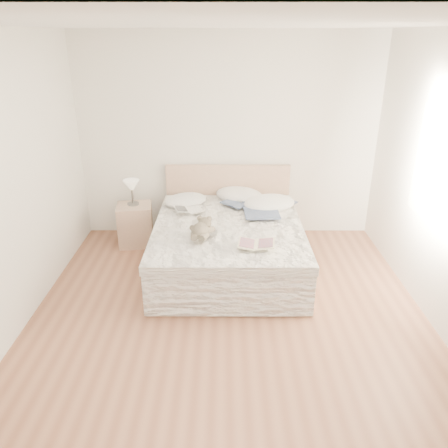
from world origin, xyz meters
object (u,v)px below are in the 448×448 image
at_px(bed, 228,243).
at_px(nightstand, 136,225).
at_px(photo_book, 188,210).
at_px(teddy_bear, 200,236).
at_px(table_lamp, 132,187).
at_px(childrens_book, 256,244).

xyz_separation_m(bed, nightstand, (-1.24, 0.62, -0.03)).
bearing_deg(photo_book, teddy_bear, -94.28).
xyz_separation_m(bed, table_lamp, (-1.26, 0.65, 0.50)).
bearing_deg(teddy_bear, photo_book, 111.02).
relative_size(nightstand, childrens_book, 1.42).
distance_m(table_lamp, teddy_bear, 1.53).
height_order(childrens_book, teddy_bear, teddy_bear).
bearing_deg(nightstand, teddy_bear, -50.81).
xyz_separation_m(nightstand, photo_book, (0.74, -0.34, 0.35)).
bearing_deg(bed, teddy_bear, -119.56).
bearing_deg(teddy_bear, bed, 67.93).
bearing_deg(childrens_book, teddy_bear, 171.50).
xyz_separation_m(childrens_book, teddy_bear, (-0.59, 0.16, 0.02)).
height_order(bed, photo_book, bed).
xyz_separation_m(table_lamp, photo_book, (0.76, -0.37, -0.17)).
bearing_deg(bed, photo_book, 150.82).
distance_m(table_lamp, childrens_book, 2.05).
bearing_deg(childrens_book, nightstand, 146.05).
distance_m(bed, table_lamp, 1.50).
bearing_deg(table_lamp, bed, -27.32).
distance_m(bed, photo_book, 0.66).
distance_m(bed, childrens_book, 0.82).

